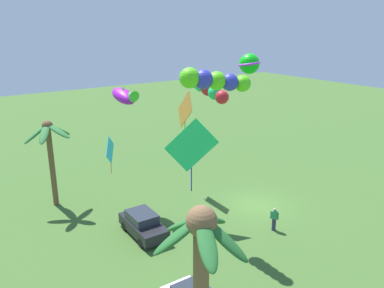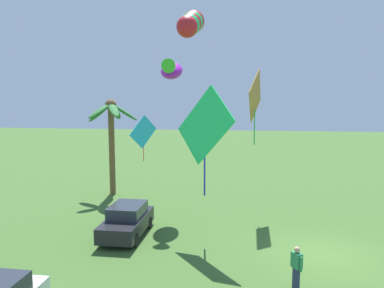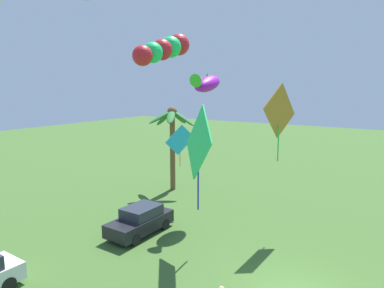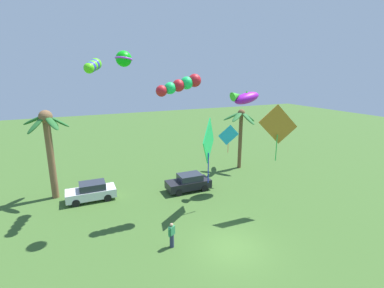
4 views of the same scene
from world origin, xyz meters
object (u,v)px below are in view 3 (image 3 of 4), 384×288
object	(u,v)px
palm_tree_1	(172,128)
kite_diamond_1	(198,145)
kite_tube_0	(164,49)
kite_diamond_6	(180,140)
parked_car_0	(140,220)
kite_fish_4	(206,83)
kite_diamond_2	(280,112)

from	to	relation	value
palm_tree_1	kite_diamond_1	bearing A→B (deg)	-137.07
palm_tree_1	kite_tube_0	bearing A→B (deg)	-145.16
kite_diamond_6	palm_tree_1	bearing A→B (deg)	42.24
parked_car_0	kite_fish_4	bearing A→B (deg)	-16.01
parked_car_0	kite_diamond_2	size ratio (longest dim) A/B	0.94
parked_car_0	kite_diamond_1	size ratio (longest dim) A/B	0.78
kite_diamond_6	kite_fish_4	bearing A→B (deg)	-70.21
palm_tree_1	kite_fish_4	world-z (taller)	kite_fish_4
palm_tree_1	kite_diamond_6	size ratio (longest dim) A/B	2.43
palm_tree_1	parked_car_0	size ratio (longest dim) A/B	1.65
parked_car_0	kite_tube_0	distance (m)	9.55
parked_car_0	palm_tree_1	bearing A→B (deg)	23.79
palm_tree_1	kite_fish_4	size ratio (longest dim) A/B	2.21
parked_car_0	kite_diamond_6	bearing A→B (deg)	3.01
palm_tree_1	kite_diamond_6	distance (m)	4.64
kite_fish_4	kite_tube_0	bearing A→B (deg)	-163.34
kite_tube_0	kite_diamond_6	size ratio (longest dim) A/B	1.24
kite_diamond_1	kite_diamond_2	size ratio (longest dim) A/B	1.21
kite_fish_4	kite_diamond_6	distance (m)	3.94
kite_diamond_1	palm_tree_1	bearing A→B (deg)	42.93
kite_diamond_1	kite_fish_4	bearing A→B (deg)	26.76
kite_tube_0	kite_diamond_2	xyz separation A→B (m)	(6.34, -2.72, -2.83)
kite_diamond_1	kite_diamond_6	xyz separation A→B (m)	(4.16, 3.94, -0.68)
parked_car_0	kite_diamond_1	bearing A→B (deg)	-90.47
palm_tree_1	kite_diamond_6	xyz separation A→B (m)	(-3.43, -3.12, -0.25)
parked_car_0	kite_diamond_1	world-z (taller)	kite_diamond_1
palm_tree_1	kite_diamond_1	distance (m)	10.37
kite_tube_0	kite_diamond_1	size ratio (longest dim) A/B	0.65
palm_tree_1	kite_tube_0	distance (m)	12.59
kite_diamond_2	kite_fish_4	size ratio (longest dim) A/B	1.42
kite_tube_0	kite_diamond_6	bearing A→B (deg)	30.06
parked_car_0	kite_diamond_6	xyz separation A→B (m)	(4.13, 0.22, 3.86)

